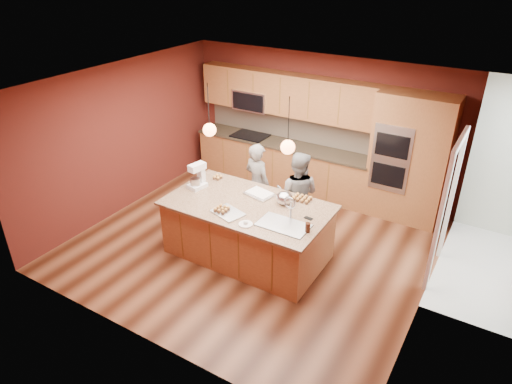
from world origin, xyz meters
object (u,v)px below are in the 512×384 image
Objects in this scene: person_left at (257,184)px; mixing_bowl at (284,198)px; island at (248,230)px; person_right at (297,195)px; stand_mixer at (197,177)px.

person_left is 5.97× the size of mixing_bowl.
person_right reaches higher than island.
stand_mixer is at bearing 20.76° from person_right.
person_right reaches higher than mixing_bowl.
stand_mixer is (-0.60, -0.89, 0.35)m from person_left.
person_right is 3.65× the size of stand_mixer.
island is 1.67× the size of person_left.
island is 6.06× the size of stand_mixer.
mixing_bowl is (0.87, -0.66, 0.27)m from person_left.
island is 9.99× the size of mixing_bowl.
island is 1.66× the size of person_right.
stand_mixer is at bearing -170.95° from mixing_bowl.
person_left is at bearing -12.15° from person_right.
stand_mixer is at bearing 70.68° from person_left.
person_right is at bearing 69.19° from island.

